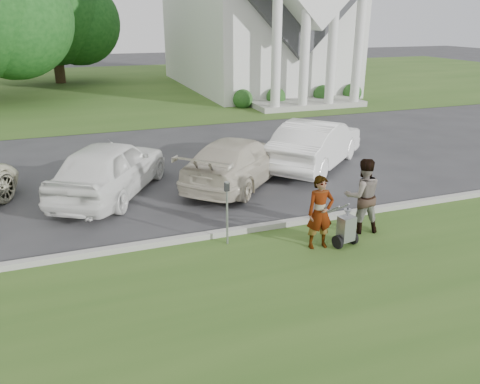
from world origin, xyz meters
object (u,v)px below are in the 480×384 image
person_right (362,196)px  parking_meter_near (227,206)px  car_c (238,161)px  person_left (320,213)px  tree_back (52,17)px  striping_cart (346,229)px  car_d (316,143)px  car_b (110,168)px

person_right → parking_meter_near: 3.14m
car_c → person_left: bearing=137.0°
tree_back → striping_cart: size_ratio=9.01×
tree_back → person_left: (5.25, -30.66, -3.92)m
tree_back → car_d: size_ratio=2.01×
person_right → car_d: bearing=-96.0°
parking_meter_near → car_d: bearing=44.3°
car_c → parking_meter_near: bearing=111.4°
car_b → parking_meter_near: bearing=147.6°
parking_meter_near → car_d: car_d is taller
person_left → car_b: 6.21m
tree_back → person_left: tree_back is taller
car_c → car_d: size_ratio=0.99×
striping_cart → car_d: 5.88m
person_right → car_d: person_right is taller
car_d → parking_meter_near: bearing=93.1°
person_right → parking_meter_near: size_ratio=1.21×
parking_meter_near → car_b: size_ratio=0.31×
striping_cart → car_c: bearing=88.8°
person_right → car_d: size_ratio=0.37×
person_right → car_b: (-5.19, 4.44, -0.09)m
striping_cart → car_b: bearing=121.3°
striping_cart → car_b: car_b is taller
tree_back → car_d: bearing=-72.4°
striping_cart → person_right: size_ratio=0.61×
car_b → tree_back: bearing=-56.7°
parking_meter_near → car_c: size_ratio=0.31×
striping_cart → person_left: 0.72m
tree_back → parking_meter_near: bearing=-83.4°
striping_cart → parking_meter_near: 2.62m
person_left → car_c: person_left is taller
tree_back → parking_meter_near: tree_back is taller
person_left → person_right: 1.36m
person_left → car_d: 5.99m
tree_back → car_c: bearing=-79.1°
person_left → car_b: person_left is taller
striping_cart → car_c: 4.80m
person_right → tree_back: bearing=-66.9°
person_left → car_d: size_ratio=0.34×
striping_cart → person_left: size_ratio=0.66×
tree_back → parking_meter_near: 30.29m
person_left → parking_meter_near: bearing=161.1°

